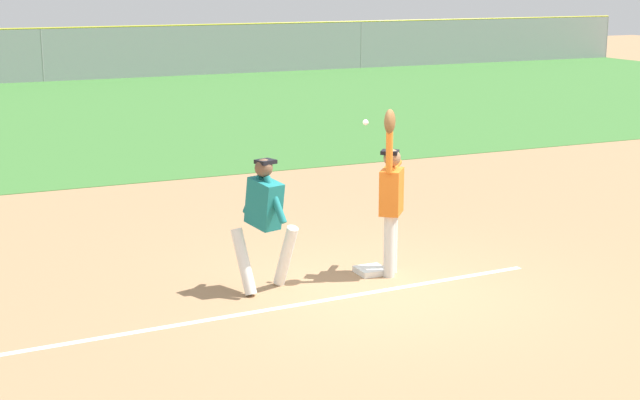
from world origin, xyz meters
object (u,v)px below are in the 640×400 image
runner (264,215)px  parked_car_green (69,55)px  fielder (391,194)px  parked_car_tan (180,51)px  first_base (371,271)px  baseball (366,122)px

runner → parked_car_green: bearing=67.0°
fielder → parked_car_tan: 31.59m
parked_car_tan → runner: bearing=-98.9°
runner → parked_car_tan: bearing=58.2°
runner → parked_car_tan: size_ratio=0.38×
parked_car_green → fielder: bearing=-97.9°
fielder → parked_car_tan: bearing=-62.6°
runner → parked_car_green: size_ratio=0.38×
first_base → parked_car_tan: parked_car_tan is taller
parked_car_green → parked_car_tan: 4.96m
baseball → parked_car_tan: bearing=78.1°
parked_car_green → parked_car_tan: bearing=-0.2°
first_base → parked_car_green: size_ratio=0.08×
parked_car_green → parked_car_tan: size_ratio=1.00×
fielder → baseball: bearing=41.5°
fielder → parked_car_green: (1.18, 30.52, -0.45)m
first_base → baseball: 2.08m
first_base → baseball: bearing=-137.4°
baseball → parked_car_tan: size_ratio=0.02×
baseball → parked_car_green: (1.58, 30.54, -1.43)m
fielder → baseball: 1.07m
first_base → parked_car_green: 30.39m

